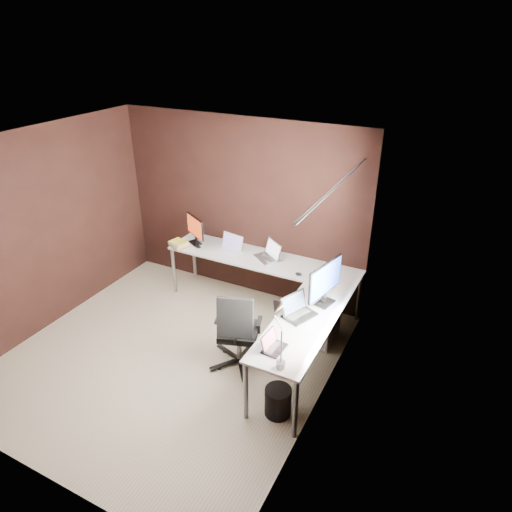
% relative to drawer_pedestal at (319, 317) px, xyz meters
% --- Properties ---
extents(room, '(3.60, 3.60, 2.50)m').
position_rel_drawer_pedestal_xyz_m(room, '(-1.09, -1.08, 0.98)').
color(room, beige).
rests_on(room, ground).
extents(desk, '(2.65, 2.25, 0.73)m').
position_rel_drawer_pedestal_xyz_m(desk, '(-0.59, -0.11, 0.38)').
color(desk, white).
rests_on(desk, ground).
extents(drawer_pedestal, '(0.42, 0.50, 0.60)m').
position_rel_drawer_pedestal_xyz_m(drawer_pedestal, '(0.00, 0.00, 0.00)').
color(drawer_pedestal, white).
rests_on(drawer_pedestal, ground).
extents(monitor_left, '(0.41, 0.25, 0.40)m').
position_rel_drawer_pedestal_xyz_m(monitor_left, '(-2.00, 0.35, 0.66)').
color(monitor_left, black).
rests_on(monitor_left, desk).
extents(monitor_right, '(0.20, 0.61, 0.51)m').
position_rel_drawer_pedestal_xyz_m(monitor_right, '(0.14, -0.30, 0.72)').
color(monitor_right, black).
rests_on(monitor_right, desk).
extents(laptop_white, '(0.38, 0.30, 0.23)m').
position_rel_drawer_pedestal_xyz_m(laptop_white, '(-1.45, 0.35, 0.48)').
color(laptop_white, white).
rests_on(laptop_white, desk).
extents(laptop_silver, '(0.43, 0.40, 0.23)m').
position_rel_drawer_pedestal_xyz_m(laptop_silver, '(-0.87, 0.40, 0.48)').
color(laptop_silver, silver).
rests_on(laptop_silver, desk).
extents(laptop_black_big, '(0.36, 0.41, 0.23)m').
position_rel_drawer_pedestal_xyz_m(laptop_black_big, '(-0.04, -0.65, 0.48)').
color(laptop_black_big, black).
rests_on(laptop_black_big, desk).
extents(laptop_black_small, '(0.20, 0.26, 0.17)m').
position_rel_drawer_pedestal_xyz_m(laptop_black_small, '(-0.04, -1.29, 0.47)').
color(laptop_black_small, black).
rests_on(laptop_black_small, desk).
extents(book_stack, '(0.32, 0.29, 0.08)m').
position_rel_drawer_pedestal_xyz_m(book_stack, '(-2.16, 0.15, 0.47)').
color(book_stack, olive).
rests_on(book_stack, desk).
extents(mouse_left, '(0.10, 0.08, 0.04)m').
position_rel_drawer_pedestal_xyz_m(mouse_left, '(-1.89, 0.23, 0.45)').
color(mouse_left, black).
rests_on(mouse_left, desk).
extents(mouse_corner, '(0.10, 0.09, 0.04)m').
position_rel_drawer_pedestal_xyz_m(mouse_corner, '(-0.35, 0.15, 0.45)').
color(mouse_corner, black).
rests_on(mouse_corner, desk).
extents(desk_lamp, '(0.20, 0.23, 0.63)m').
position_rel_drawer_pedestal_xyz_m(desk_lamp, '(0.08, -1.44, 0.83)').
color(desk_lamp, slate).
rests_on(desk_lamp, desk).
extents(office_chair, '(0.55, 0.58, 0.99)m').
position_rel_drawer_pedestal_xyz_m(office_chair, '(-0.64, -0.89, -0.01)').
color(office_chair, black).
rests_on(office_chair, ground).
extents(wastebasket, '(0.34, 0.34, 0.31)m').
position_rel_drawer_pedestal_xyz_m(wastebasket, '(0.07, -1.37, -0.14)').
color(wastebasket, black).
rests_on(wastebasket, ground).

